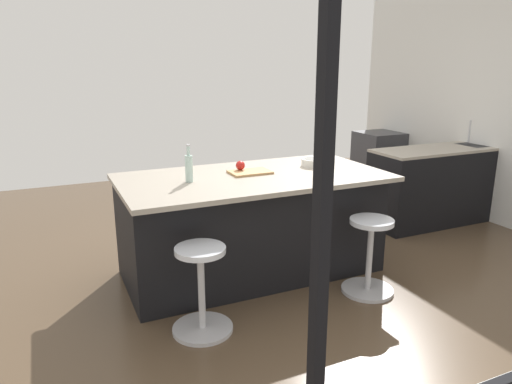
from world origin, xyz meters
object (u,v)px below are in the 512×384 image
at_px(kitchen_island, 252,224).
at_px(fruit_bowl, 314,162).
at_px(cutting_board, 250,172).
at_px(stool_middle, 202,292).
at_px(apple_red, 240,165).
at_px(stool_by_window, 369,258).
at_px(oven_range, 378,161).
at_px(water_bottle, 189,167).

relative_size(kitchen_island, fruit_bowl, 9.35).
bearing_deg(cutting_board, kitchen_island, 86.85).
bearing_deg(stool_middle, apple_red, -127.31).
bearing_deg(kitchen_island, apple_red, -62.31).
xyz_separation_m(stool_middle, apple_red, (-0.68, -0.89, 0.69)).
xyz_separation_m(stool_by_window, cutting_board, (0.73, -0.81, 0.64)).
xyz_separation_m(kitchen_island, cutting_board, (-0.00, -0.03, 0.47)).
bearing_deg(oven_range, stool_middle, 36.09).
xyz_separation_m(stool_middle, cutting_board, (-0.74, -0.81, 0.64)).
bearing_deg(water_bottle, stool_by_window, 150.93).
height_order(oven_range, stool_by_window, oven_range).
distance_m(kitchen_island, water_bottle, 0.82).
bearing_deg(apple_red, stool_by_window, 131.82).
relative_size(cutting_board, water_bottle, 1.15).
relative_size(stool_middle, apple_red, 7.80).
xyz_separation_m(kitchen_island, water_bottle, (0.58, 0.04, 0.58)).
bearing_deg(stool_by_window, cutting_board, -47.83).
height_order(stool_by_window, apple_red, apple_red).
bearing_deg(apple_red, cutting_board, 127.95).
distance_m(oven_range, apple_red, 3.54).
height_order(kitchen_island, stool_middle, kitchen_island).
bearing_deg(stool_middle, fruit_bowl, -149.38).
relative_size(oven_range, stool_by_window, 1.36).
xyz_separation_m(stool_middle, water_bottle, (-0.15, -0.73, 0.75)).
bearing_deg(fruit_bowl, oven_range, -140.82).
xyz_separation_m(oven_range, kitchen_island, (2.94, 1.91, 0.03)).
bearing_deg(fruit_bowl, stool_by_window, 93.36).
distance_m(apple_red, water_bottle, 0.55).
height_order(cutting_board, water_bottle, water_bottle).
bearing_deg(oven_range, cutting_board, 32.47).
distance_m(cutting_board, water_bottle, 0.60).
distance_m(stool_by_window, water_bottle, 1.68).
bearing_deg(oven_range, water_bottle, 28.97).
bearing_deg(water_bottle, fruit_bowl, -175.05).
relative_size(kitchen_island, stool_by_window, 3.58).
bearing_deg(fruit_bowl, apple_red, -3.57).
height_order(stool_by_window, water_bottle, water_bottle).
bearing_deg(stool_by_window, kitchen_island, -46.52).
distance_m(stool_middle, fruit_bowl, 1.78).
relative_size(stool_by_window, cutting_board, 1.80).
bearing_deg(apple_red, oven_range, -149.13).
relative_size(oven_range, apple_red, 10.57).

